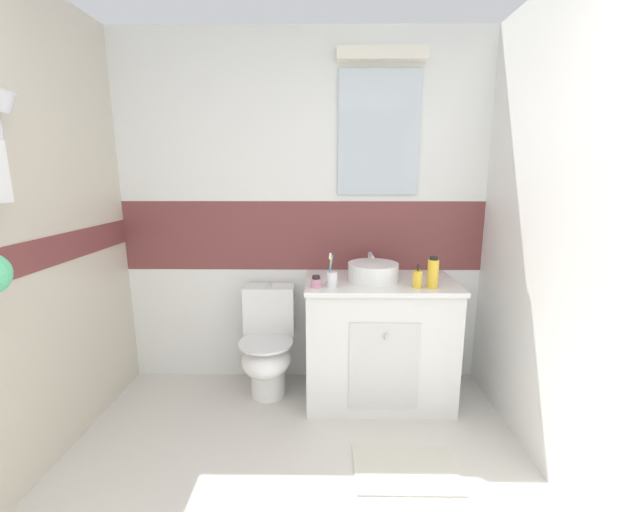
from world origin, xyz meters
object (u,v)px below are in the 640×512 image
object	(u,v)px
hair_gel_jar	(316,282)
toothbrush_cup	(332,278)
soap_dispenser	(417,279)
mouthwash_bottle	(433,273)
sink_basin	(373,271)
toilet	(268,346)

from	to	relation	value
hair_gel_jar	toothbrush_cup	bearing A→B (deg)	0.07
soap_dispenser	mouthwash_bottle	distance (m)	0.10
toothbrush_cup	mouthwash_bottle	world-z (taller)	toothbrush_cup
sink_basin	toilet	distance (m)	0.91
toilet	soap_dispenser	size ratio (longest dim) A/B	5.13
soap_dispenser	mouthwash_bottle	bearing A→B (deg)	-1.40
soap_dispenser	toilet	bearing A→B (deg)	167.24
sink_basin	mouthwash_bottle	distance (m)	0.39
soap_dispenser	sink_basin	bearing A→B (deg)	146.48
hair_gel_jar	toilet	bearing A→B (deg)	148.22
hair_gel_jar	mouthwash_bottle	world-z (taller)	mouthwash_bottle
toothbrush_cup	soap_dispenser	xyz separation A→B (m)	(0.53, -0.01, -0.00)
sink_basin	toilet	world-z (taller)	sink_basin
sink_basin	mouthwash_bottle	size ratio (longest dim) A/B	1.89
soap_dispenser	hair_gel_jar	size ratio (longest dim) A/B	2.04
hair_gel_jar	mouthwash_bottle	bearing A→B (deg)	-0.64
mouthwash_bottle	soap_dispenser	bearing A→B (deg)	178.60
toilet	mouthwash_bottle	size ratio (longest dim) A/B	3.87
toilet	hair_gel_jar	distance (m)	0.67
sink_basin	soap_dispenser	size ratio (longest dim) A/B	2.51
soap_dispenser	hair_gel_jar	bearing A→B (deg)	179.47
toilet	mouthwash_bottle	bearing A→B (deg)	-11.81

